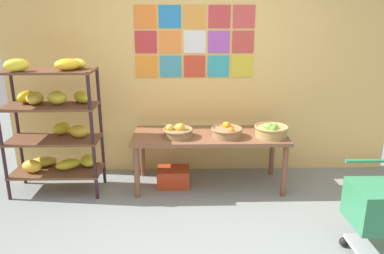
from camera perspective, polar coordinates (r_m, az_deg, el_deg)
The scene contains 7 objects.
back_wall_with_art at distance 4.46m, azimuth 1.48°, elevation 9.51°, with size 4.69×0.07×2.65m.
banana_shelf_unit at distance 4.21m, azimuth -20.45°, elevation 1.30°, with size 0.97×0.53×1.49m.
display_table at distance 4.15m, azimuth 2.72°, elevation -1.96°, with size 1.71×0.70×0.63m.
fruit_basket_left at distance 4.01m, azimuth -2.22°, elevation -0.70°, with size 0.33×0.33×0.15m.
fruit_basket_centre at distance 4.03m, azimuth 5.45°, elevation -0.69°, with size 0.34×0.34×0.15m.
fruit_basket_back_right at distance 4.10m, azimuth 12.19°, elevation -0.53°, with size 0.37×0.37×0.17m.
produce_crate_under_table at distance 4.31m, azimuth -2.91°, elevation -7.74°, with size 0.36×0.29×0.21m, color red.
Camera 1 is at (-0.22, -2.56, 1.88)m, focal length 34.39 mm.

